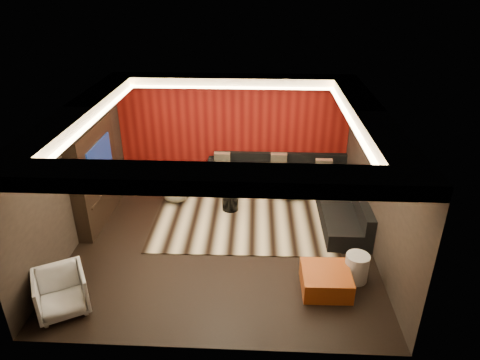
# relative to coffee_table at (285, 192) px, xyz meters

# --- Properties ---
(floor) EXTENTS (6.00, 6.00, 0.02)m
(floor) POSITION_rel_coffee_table_xyz_m (-1.36, -1.89, -0.12)
(floor) COLOR black
(floor) RESTS_ON ground
(ceiling) EXTENTS (6.00, 6.00, 0.02)m
(ceiling) POSITION_rel_coffee_table_xyz_m (-1.36, -1.89, 2.70)
(ceiling) COLOR silver
(ceiling) RESTS_ON ground
(wall_back) EXTENTS (6.00, 0.02, 2.80)m
(wall_back) POSITION_rel_coffee_table_xyz_m (-1.36, 1.12, 1.29)
(wall_back) COLOR black
(wall_back) RESTS_ON ground
(wall_left) EXTENTS (0.02, 6.00, 2.80)m
(wall_left) POSITION_rel_coffee_table_xyz_m (-4.37, -1.89, 1.29)
(wall_left) COLOR black
(wall_left) RESTS_ON ground
(wall_right) EXTENTS (0.02, 6.00, 2.80)m
(wall_right) POSITION_rel_coffee_table_xyz_m (1.65, -1.89, 1.29)
(wall_right) COLOR black
(wall_right) RESTS_ON ground
(red_feature_wall) EXTENTS (5.98, 0.05, 2.78)m
(red_feature_wall) POSITION_rel_coffee_table_xyz_m (-1.36, 1.08, 1.29)
(red_feature_wall) COLOR #6B0C0A
(red_feature_wall) RESTS_ON ground
(soffit_back) EXTENTS (6.00, 0.60, 0.22)m
(soffit_back) POSITION_rel_coffee_table_xyz_m (-1.36, 0.81, 2.58)
(soffit_back) COLOR silver
(soffit_back) RESTS_ON ground
(soffit_front) EXTENTS (6.00, 0.60, 0.22)m
(soffit_front) POSITION_rel_coffee_table_xyz_m (-1.36, -4.59, 2.58)
(soffit_front) COLOR silver
(soffit_front) RESTS_ON ground
(soffit_left) EXTENTS (0.60, 4.80, 0.22)m
(soffit_left) POSITION_rel_coffee_table_xyz_m (-4.06, -1.89, 2.58)
(soffit_left) COLOR silver
(soffit_left) RESTS_ON ground
(soffit_right) EXTENTS (0.60, 4.80, 0.22)m
(soffit_right) POSITION_rel_coffee_table_xyz_m (1.34, -1.89, 2.58)
(soffit_right) COLOR silver
(soffit_right) RESTS_ON ground
(cove_back) EXTENTS (4.80, 0.08, 0.04)m
(cove_back) POSITION_rel_coffee_table_xyz_m (-1.36, 0.47, 2.49)
(cove_back) COLOR #FFD899
(cove_back) RESTS_ON ground
(cove_front) EXTENTS (4.80, 0.08, 0.04)m
(cove_front) POSITION_rel_coffee_table_xyz_m (-1.36, -4.25, 2.49)
(cove_front) COLOR #FFD899
(cove_front) RESTS_ON ground
(cove_left) EXTENTS (0.08, 4.80, 0.04)m
(cove_left) POSITION_rel_coffee_table_xyz_m (-3.72, -1.89, 2.49)
(cove_left) COLOR #FFD899
(cove_left) RESTS_ON ground
(cove_right) EXTENTS (0.08, 4.80, 0.04)m
(cove_right) POSITION_rel_coffee_table_xyz_m (1.00, -1.89, 2.49)
(cove_right) COLOR #FFD899
(cove_right) RESTS_ON ground
(tv_surround) EXTENTS (0.30, 2.00, 2.20)m
(tv_surround) POSITION_rel_coffee_table_xyz_m (-4.21, -1.29, 0.99)
(tv_surround) COLOR black
(tv_surround) RESTS_ON ground
(tv_screen) EXTENTS (0.04, 1.30, 0.80)m
(tv_screen) POSITION_rel_coffee_table_xyz_m (-4.05, -1.29, 1.34)
(tv_screen) COLOR black
(tv_screen) RESTS_ON ground
(tv_shelf) EXTENTS (0.04, 1.60, 0.04)m
(tv_shelf) POSITION_rel_coffee_table_xyz_m (-4.05, -1.29, 0.59)
(tv_shelf) COLOR black
(tv_shelf) RESTS_ON ground
(rug) EXTENTS (4.04, 3.05, 0.02)m
(rug) POSITION_rel_coffee_table_xyz_m (-1.00, -1.06, -0.10)
(rug) COLOR beige
(rug) RESTS_ON floor
(coffee_table) EXTENTS (1.46, 1.46, 0.18)m
(coffee_table) POSITION_rel_coffee_table_xyz_m (0.00, 0.00, 0.00)
(coffee_table) COLOR black
(coffee_table) RESTS_ON rug
(drum_stool) EXTENTS (0.39, 0.39, 0.45)m
(drum_stool) POSITION_rel_coffee_table_xyz_m (-1.31, -0.77, 0.13)
(drum_stool) COLOR black
(drum_stool) RESTS_ON rug
(striped_pouf) EXTENTS (0.83, 0.83, 0.35)m
(striped_pouf) POSITION_rel_coffee_table_xyz_m (-2.66, -0.41, 0.08)
(striped_pouf) COLOR #B9AF8F
(striped_pouf) RESTS_ON rug
(white_side_table) EXTENTS (0.44, 0.44, 0.53)m
(white_side_table) POSITION_rel_coffee_table_xyz_m (1.14, -3.17, 0.15)
(white_side_table) COLOR silver
(white_side_table) RESTS_ON floor
(orange_ottoman) EXTENTS (0.86, 0.86, 0.37)m
(orange_ottoman) POSITION_rel_coffee_table_xyz_m (0.56, -3.45, 0.08)
(orange_ottoman) COLOR #A44A15
(orange_ottoman) RESTS_ON floor
(armchair) EXTENTS (1.07, 1.08, 0.73)m
(armchair) POSITION_rel_coffee_table_xyz_m (-3.85, -4.18, 0.25)
(armchair) COLOR silver
(armchair) RESTS_ON floor
(sectional_sofa) EXTENTS (3.65, 3.50, 0.75)m
(sectional_sofa) POSITION_rel_coffee_table_xyz_m (0.37, -0.02, 0.15)
(sectional_sofa) COLOR black
(sectional_sofa) RESTS_ON floor
(throw_pillows) EXTENTS (3.11, 1.62, 0.50)m
(throw_pillows) POSITION_rel_coffee_table_xyz_m (0.10, 0.39, 0.51)
(throw_pillows) COLOR #BDAC8B
(throw_pillows) RESTS_ON sectional_sofa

